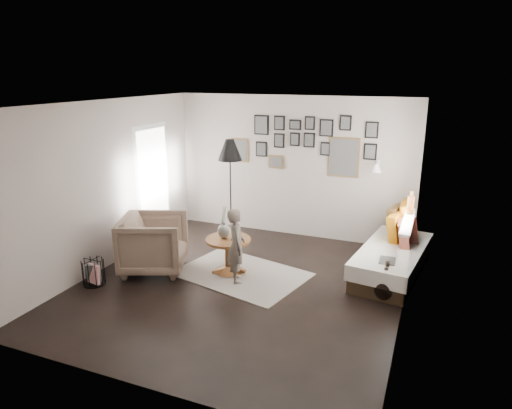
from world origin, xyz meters
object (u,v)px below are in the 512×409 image
at_px(armchair, 154,243).
at_px(pedestal_table, 229,257).
at_px(demijohn_small, 385,288).
at_px(magazine_basket, 93,272).
at_px(demijohn_large, 386,283).
at_px(daybed, 393,254).
at_px(vase, 224,228).
at_px(floor_lamp, 230,154).
at_px(child, 236,246).

bearing_deg(armchair, pedestal_table, -93.57).
bearing_deg(demijohn_small, magazine_basket, -164.66).
relative_size(pedestal_table, demijohn_large, 1.36).
xyz_separation_m(demijohn_large, demijohn_small, (0.00, -0.12, -0.02)).
distance_m(daybed, demijohn_large, 0.84).
height_order(vase, floor_lamp, floor_lamp).
xyz_separation_m(floor_lamp, magazine_basket, (-1.06, -2.47, -1.41)).
bearing_deg(child, armchair, 63.08).
distance_m(demijohn_large, demijohn_small, 0.12).
bearing_deg(demijohn_large, daybed, 89.87).
xyz_separation_m(vase, daybed, (2.44, 0.90, -0.40)).
bearing_deg(floor_lamp, demijohn_large, -23.14).
xyz_separation_m(vase, floor_lamp, (-0.50, 1.32, 0.90)).
height_order(daybed, child, child).
bearing_deg(floor_lamp, daybed, -8.08).
height_order(magazine_basket, demijohn_small, demijohn_small).
bearing_deg(child, demijohn_small, -115.25).
xyz_separation_m(pedestal_table, child, (0.25, -0.26, 0.31)).
relative_size(floor_lamp, child, 1.65).
relative_size(pedestal_table, floor_lamp, 0.37).
distance_m(daybed, floor_lamp, 3.24).
distance_m(vase, child, 0.45).
xyz_separation_m(pedestal_table, armchair, (-1.10, -0.36, 0.19)).
height_order(floor_lamp, demijohn_small, floor_lamp).
distance_m(pedestal_table, demijohn_large, 2.36).
height_order(vase, daybed, vase).
height_order(vase, child, child).
distance_m(armchair, magazine_basket, 0.97).
height_order(armchair, demijohn_small, armchair).
distance_m(armchair, child, 1.36).
bearing_deg(vase, demijohn_large, 1.56).
relative_size(pedestal_table, child, 0.62).
height_order(pedestal_table, demijohn_small, pedestal_table).
distance_m(vase, demijohn_large, 2.49).
bearing_deg(demijohn_large, floor_lamp, 156.86).
bearing_deg(demijohn_large, armchair, -172.60).
relative_size(vase, armchair, 0.51).
bearing_deg(vase, armchair, -159.50).
bearing_deg(demijohn_small, child, -173.91).
bearing_deg(demijohn_small, pedestal_table, 179.18).
distance_m(demijohn_small, child, 2.15).
relative_size(floor_lamp, magazine_basket, 4.85).
relative_size(daybed, child, 1.84).
xyz_separation_m(pedestal_table, demijohn_small, (2.35, -0.03, -0.08)).
bearing_deg(demijohn_large, vase, -178.44).
distance_m(vase, demijohn_small, 2.49).
bearing_deg(vase, child, -40.10).
relative_size(pedestal_table, armchair, 0.72).
bearing_deg(armchair, demijohn_large, -104.36).
bearing_deg(armchair, daybed, -91.36).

